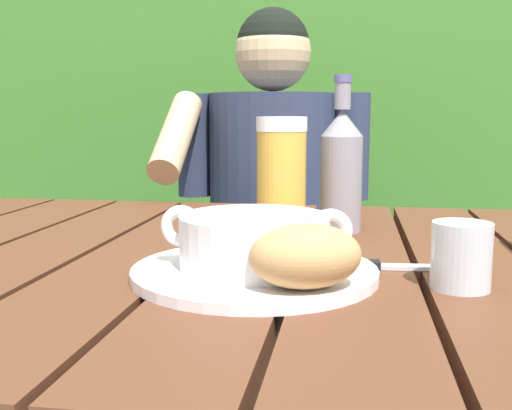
# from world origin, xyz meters

# --- Properties ---
(dining_table) EXTENTS (1.31, 0.91, 0.74)m
(dining_table) POSITION_xyz_m (0.00, 0.00, 0.65)
(dining_table) COLOR brown
(dining_table) RESTS_ON ground_plane
(hedge_backdrop) EXTENTS (3.23, 0.92, 2.55)m
(hedge_backdrop) POSITION_xyz_m (-0.14, 1.64, 1.12)
(hedge_backdrop) COLOR #3D7729
(hedge_backdrop) RESTS_ON ground_plane
(chair_near_diner) EXTENTS (0.43, 0.41, 0.99)m
(chair_near_diner) POSITION_xyz_m (-0.06, 0.89, 0.48)
(chair_near_diner) COLOR brown
(chair_near_diner) RESTS_ON ground_plane
(person_eating) EXTENTS (0.48, 0.47, 1.19)m
(person_eating) POSITION_xyz_m (-0.07, 0.69, 0.70)
(person_eating) COLOR #2B334D
(person_eating) RESTS_ON ground_plane
(serving_plate) EXTENTS (0.29, 0.29, 0.01)m
(serving_plate) POSITION_xyz_m (0.03, -0.12, 0.75)
(serving_plate) COLOR white
(serving_plate) RESTS_ON dining_table
(soup_bowl) EXTENTS (0.23, 0.18, 0.07)m
(soup_bowl) POSITION_xyz_m (0.03, -0.12, 0.79)
(soup_bowl) COLOR white
(soup_bowl) RESTS_ON serving_plate
(bread_roll) EXTENTS (0.14, 0.13, 0.07)m
(bread_roll) POSITION_xyz_m (0.09, -0.19, 0.79)
(bread_roll) COLOR tan
(bread_roll) RESTS_ON serving_plate
(beer_glass) EXTENTS (0.08, 0.08, 0.18)m
(beer_glass) POSITION_xyz_m (0.03, 0.12, 0.84)
(beer_glass) COLOR gold
(beer_glass) RESTS_ON dining_table
(beer_bottle) EXTENTS (0.07, 0.07, 0.25)m
(beer_bottle) POSITION_xyz_m (0.12, 0.18, 0.85)
(beer_bottle) COLOR gray
(beer_bottle) RESTS_ON dining_table
(water_glass_small) EXTENTS (0.06, 0.06, 0.07)m
(water_glass_small) POSITION_xyz_m (0.26, -0.13, 0.78)
(water_glass_small) COLOR silver
(water_glass_small) RESTS_ON dining_table
(table_knife) EXTENTS (0.16, 0.03, 0.01)m
(table_knife) POSITION_xyz_m (0.17, -0.06, 0.75)
(table_knife) COLOR silver
(table_knife) RESTS_ON dining_table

